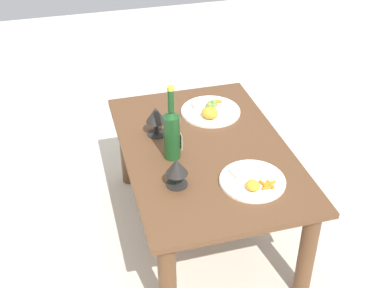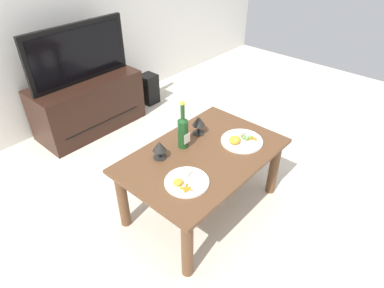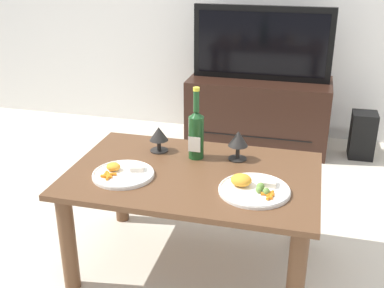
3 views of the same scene
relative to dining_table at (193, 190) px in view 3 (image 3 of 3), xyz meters
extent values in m
plane|color=beige|center=(0.00, 0.00, -0.39)|extent=(6.40, 6.40, 0.00)
cube|color=brown|center=(0.00, 0.00, 0.08)|extent=(1.08, 0.71, 0.03)
cylinder|color=brown|center=(-0.48, -0.29, -0.16)|extent=(0.07, 0.07, 0.46)
cylinder|color=brown|center=(0.48, -0.29, -0.16)|extent=(0.07, 0.07, 0.46)
cylinder|color=brown|center=(-0.48, 0.29, -0.16)|extent=(0.07, 0.07, 0.46)
cylinder|color=brown|center=(0.48, 0.29, -0.16)|extent=(0.07, 0.07, 0.46)
cube|color=black|center=(0.10, 1.53, -0.14)|extent=(1.01, 0.46, 0.51)
cube|color=black|center=(0.10, 1.30, -0.24)|extent=(0.81, 0.01, 0.01)
cube|color=black|center=(0.10, 1.53, 0.37)|extent=(0.97, 0.04, 0.51)
cube|color=black|center=(0.10, 1.51, 0.37)|extent=(0.89, 0.01, 0.43)
cube|color=black|center=(0.84, 1.49, -0.23)|extent=(0.17, 0.17, 0.33)
cylinder|color=#19471E|center=(-0.03, 0.15, 0.19)|extent=(0.07, 0.07, 0.20)
cone|color=#19471E|center=(-0.03, 0.15, 0.30)|extent=(0.07, 0.07, 0.03)
cylinder|color=#19471E|center=(-0.03, 0.15, 0.36)|extent=(0.03, 0.03, 0.10)
cylinder|color=yellow|center=(-0.03, 0.15, 0.42)|extent=(0.03, 0.03, 0.02)
cube|color=silver|center=(-0.03, 0.12, 0.17)|extent=(0.06, 0.00, 0.07)
cylinder|color=black|center=(-0.22, 0.18, 0.09)|extent=(0.09, 0.09, 0.01)
cylinder|color=black|center=(-0.22, 0.18, 0.12)|extent=(0.02, 0.02, 0.05)
cone|color=black|center=(-0.22, 0.18, 0.18)|extent=(0.09, 0.09, 0.07)
cylinder|color=black|center=(0.16, 0.18, 0.09)|extent=(0.08, 0.08, 0.01)
cylinder|color=black|center=(0.16, 0.18, 0.13)|extent=(0.02, 0.02, 0.06)
cone|color=black|center=(0.16, 0.18, 0.19)|extent=(0.09, 0.09, 0.07)
cylinder|color=white|center=(-0.28, -0.11, 0.10)|extent=(0.27, 0.27, 0.01)
torus|color=white|center=(-0.28, -0.11, 0.10)|extent=(0.26, 0.26, 0.01)
ellipsoid|color=orange|center=(-0.33, -0.09, 0.12)|extent=(0.06, 0.06, 0.03)
cube|color=beige|center=(-0.23, -0.06, 0.11)|extent=(0.07, 0.06, 0.02)
cylinder|color=orange|center=(-0.33, -0.14, 0.11)|extent=(0.05, 0.03, 0.01)
cylinder|color=orange|center=(-0.35, -0.15, 0.11)|extent=(0.02, 0.05, 0.01)
cylinder|color=orange|center=(-0.33, -0.16, 0.11)|extent=(0.03, 0.05, 0.01)
cylinder|color=orange|center=(-0.33, -0.16, 0.11)|extent=(0.05, 0.01, 0.01)
cylinder|color=orange|center=(-0.32, -0.16, 0.11)|extent=(0.02, 0.05, 0.01)
cylinder|color=white|center=(0.28, -0.11, 0.10)|extent=(0.29, 0.29, 0.01)
torus|color=white|center=(0.28, -0.11, 0.10)|extent=(0.28, 0.28, 0.01)
ellipsoid|color=orange|center=(0.22, -0.09, 0.13)|extent=(0.09, 0.08, 0.05)
cube|color=beige|center=(0.33, -0.06, 0.11)|extent=(0.07, 0.05, 0.02)
cylinder|color=orange|center=(0.35, -0.17, 0.11)|extent=(0.03, 0.05, 0.01)
cylinder|color=orange|center=(0.35, -0.16, 0.11)|extent=(0.02, 0.05, 0.01)
cylinder|color=orange|center=(0.33, -0.15, 0.11)|extent=(0.05, 0.02, 0.01)
cylinder|color=orange|center=(0.35, -0.14, 0.11)|extent=(0.03, 0.05, 0.01)
sphere|color=olive|center=(0.33, -0.14, 0.12)|extent=(0.03, 0.03, 0.03)
sphere|color=olive|center=(0.30, -0.11, 0.12)|extent=(0.03, 0.03, 0.03)
sphere|color=olive|center=(0.30, -0.13, 0.11)|extent=(0.03, 0.03, 0.03)
camera|label=1|loc=(-1.74, 0.54, 1.35)|focal=47.43mm
camera|label=2|loc=(-1.34, -1.09, 1.39)|focal=30.87mm
camera|label=3|loc=(0.46, -1.80, 1.01)|focal=44.41mm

